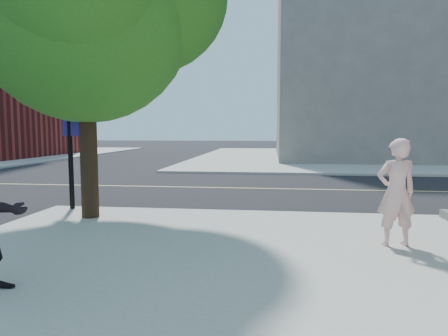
# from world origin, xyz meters

# --- Properties ---
(ground) EXTENTS (140.00, 140.00, 0.00)m
(ground) POSITION_xyz_m (0.00, 0.00, 0.00)
(ground) COLOR black
(ground) RESTS_ON ground
(road_ew) EXTENTS (140.00, 9.00, 0.01)m
(road_ew) POSITION_xyz_m (0.00, 4.50, 0.01)
(road_ew) COLOR black
(road_ew) RESTS_ON ground
(sidewalk_ne) EXTENTS (29.00, 25.00, 0.12)m
(sidewalk_ne) POSITION_xyz_m (13.50, 21.50, 0.06)
(sidewalk_ne) COLOR #A9A89E
(sidewalk_ne) RESTS_ON ground
(filler_ne) EXTENTS (18.00, 16.00, 14.00)m
(filler_ne) POSITION_xyz_m (14.00, 22.00, 7.12)
(filler_ne) COLOR slate
(filler_ne) RESTS_ON sidewalk_ne
(man_on_phone) EXTENTS (0.73, 0.54, 1.84)m
(man_on_phone) POSITION_xyz_m (6.70, -2.68, 1.04)
(man_on_phone) COLOR beige
(man_on_phone) RESTS_ON sidewalk_se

